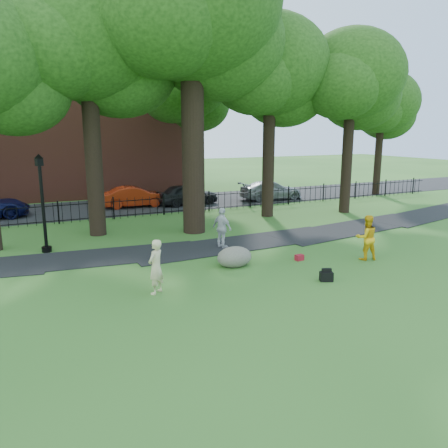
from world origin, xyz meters
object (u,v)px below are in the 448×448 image
lamppost (43,205)px  red_sedan (134,197)px  woman (156,267)px  man (366,238)px  big_tree (193,17)px  boulder (234,256)px

lamppost → red_sedan: size_ratio=0.97×
woman → man: bearing=140.6°
big_tree → red_sedan: big_tree is taller
big_tree → red_sedan: size_ratio=3.39×
man → boulder: bearing=-0.5°
boulder → red_sedan: (-0.19, 14.40, 0.30)m
lamppost → red_sedan: (6.11, 9.25, -1.32)m
woman → lamppost: 7.30m
big_tree → woman: 12.69m
big_tree → woman: (-4.35, -7.49, -9.27)m
big_tree → man: size_ratio=8.00×
man → lamppost: (-11.39, 6.66, 1.12)m
man → lamppost: bearing=-14.3°
big_tree → lamppost: 10.86m
big_tree → boulder: (-0.84, -6.00, -9.74)m
woman → red_sedan: 16.24m
big_tree → boulder: big_tree is taller
lamppost → red_sedan: 11.17m
woman → man: man is taller
lamppost → red_sedan: bearing=33.1°
man → boulder: size_ratio=1.31×
big_tree → woman: big_tree is taller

